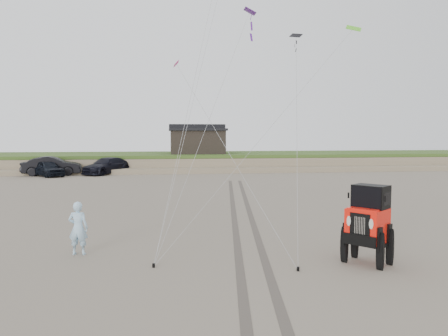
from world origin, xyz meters
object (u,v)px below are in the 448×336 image
(truck_c, at_px, (107,166))
(jeep, at_px, (367,233))
(truck_b, at_px, (52,166))
(cabin, at_px, (197,140))
(truck_a, at_px, (48,169))
(man, at_px, (78,228))

(truck_c, distance_m, jeep, 33.90)
(truck_b, relative_size, truck_c, 0.97)
(cabin, xyz_separation_m, truck_a, (-14.53, -7.93, -2.51))
(truck_b, relative_size, man, 3.15)
(cabin, height_order, truck_c, cabin)
(cabin, distance_m, truck_b, 16.07)
(cabin, relative_size, truck_b, 1.18)
(truck_b, bearing_deg, truck_a, 169.63)
(truck_a, xyz_separation_m, jeep, (16.69, -30.17, 0.21))
(cabin, relative_size, man, 3.72)
(truck_a, relative_size, truck_c, 0.77)
(cabin, xyz_separation_m, jeep, (2.16, -38.10, -2.30))
(truck_a, bearing_deg, cabin, -9.71)
(cabin, xyz_separation_m, truck_c, (-9.38, -6.22, -2.43))
(cabin, bearing_deg, truck_c, -146.45)
(truck_a, distance_m, truck_c, 5.43)
(man, bearing_deg, jeep, 174.70)
(cabin, relative_size, truck_a, 1.49)
(truck_a, bearing_deg, man, -112.39)
(truck_a, xyz_separation_m, truck_b, (0.13, 1.18, 0.16))
(cabin, bearing_deg, jeep, -86.76)
(jeep, distance_m, man, 8.99)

